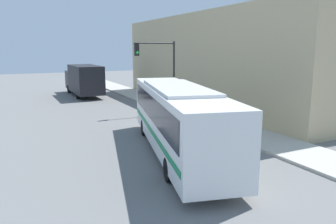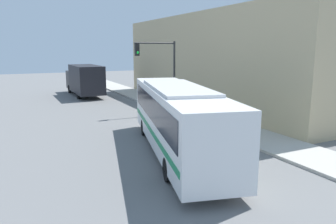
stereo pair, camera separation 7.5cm
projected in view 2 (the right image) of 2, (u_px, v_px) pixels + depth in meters
The scene contains 8 objects.
ground_plane at pixel (193, 176), 12.80m from camera, with size 120.00×120.00×0.00m, color slate.
sidewalk at pixel (144, 97), 32.99m from camera, with size 2.91×70.00×0.14m.
building_facade at pixel (216, 60), 28.78m from camera, with size 6.00×25.73×7.74m.
city_bus at pixel (177, 115), 15.24m from camera, with size 5.22×11.80×3.22m.
delivery_truck at pixel (84, 79), 34.18m from camera, with size 2.46×8.44×3.21m.
fire_hydrant at pixel (239, 130), 18.12m from camera, with size 0.22×0.30×0.70m.
traffic_light_pole at pixel (161, 64), 24.34m from camera, with size 3.28×0.35×5.30m.
parking_meter at pixel (198, 107), 21.91m from camera, with size 0.14×0.14×1.36m.
Camera 2 is at (-6.20, -10.42, 4.91)m, focal length 35.00 mm.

